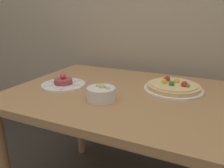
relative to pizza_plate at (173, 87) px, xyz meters
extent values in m
cube|color=#AD7F51|center=(-0.26, -0.13, -0.04)|extent=(1.10, 0.85, 0.03)
cylinder|color=#AD7F51|center=(-0.74, 0.24, -0.41)|extent=(0.06, 0.06, 0.71)
cylinder|color=#AD7F51|center=(0.23, 0.24, -0.41)|extent=(0.06, 0.06, 0.71)
cylinder|color=white|center=(0.00, 0.00, -0.01)|extent=(0.30, 0.30, 0.01)
cylinder|color=#E5C17F|center=(0.00, 0.00, 0.00)|extent=(0.27, 0.27, 0.02)
cylinder|color=beige|center=(0.00, 0.00, 0.01)|extent=(0.24, 0.24, 0.01)
sphere|color=#B22D23|center=(-0.04, 0.04, 0.03)|extent=(0.03, 0.03, 0.03)
sphere|color=gold|center=(-0.05, -0.01, 0.03)|extent=(0.03, 0.03, 0.03)
sphere|color=#B22D23|center=(0.06, -0.02, 0.03)|extent=(0.03, 0.03, 0.03)
sphere|color=gold|center=(-0.06, 0.06, 0.02)|extent=(0.02, 0.02, 0.02)
sphere|color=#387F33|center=(-0.01, -0.03, 0.03)|extent=(0.03, 0.03, 0.03)
sphere|color=gold|center=(0.01, 0.03, 0.03)|extent=(0.03, 0.03, 0.03)
sphere|color=#997047|center=(0.07, -0.03, 0.02)|extent=(0.02, 0.02, 0.02)
cylinder|color=white|center=(-0.57, -0.18, -0.01)|extent=(0.24, 0.24, 0.01)
cylinder|color=#A84747|center=(-0.57, -0.18, 0.01)|extent=(0.10, 0.10, 0.03)
sphere|color=#DB4C5B|center=(-0.57, -0.18, 0.04)|extent=(0.03, 0.03, 0.03)
cube|color=white|center=(-0.48, -0.18, -0.01)|extent=(0.04, 0.02, 0.01)
cube|color=white|center=(-0.53, -0.10, -0.01)|extent=(0.03, 0.04, 0.01)
cube|color=white|center=(-0.61, -0.10, -0.01)|extent=(0.03, 0.04, 0.01)
cube|color=white|center=(-0.65, -0.18, -0.01)|extent=(0.04, 0.02, 0.01)
cube|color=white|center=(-0.61, -0.25, -0.01)|extent=(0.03, 0.04, 0.01)
cube|color=white|center=(-0.53, -0.25, -0.01)|extent=(0.03, 0.04, 0.01)
cylinder|color=white|center=(-0.28, -0.28, 0.01)|extent=(0.13, 0.13, 0.06)
sphere|color=#A3B25B|center=(-0.24, -0.28, 0.04)|extent=(0.03, 0.03, 0.03)
sphere|color=#B7BC70|center=(-0.30, -0.27, 0.04)|extent=(0.03, 0.03, 0.03)
sphere|color=#B7BC70|center=(-0.28, -0.27, 0.04)|extent=(0.04, 0.04, 0.04)
sphere|color=#A3B25B|center=(-0.30, -0.25, 0.04)|extent=(0.03, 0.03, 0.03)
camera|label=1|loc=(0.16, -1.11, 0.37)|focal=35.00mm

